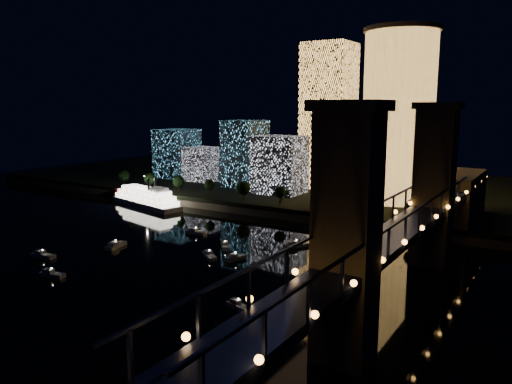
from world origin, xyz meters
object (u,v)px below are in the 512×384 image
tower_cylindrical (398,116)px  tower_rectangular (328,117)px  riverboat (144,198)px  truss_bridge (384,250)px

tower_cylindrical → tower_rectangular: size_ratio=1.03×
tower_cylindrical → riverboat: 128.50m
truss_bridge → tower_rectangular: bearing=118.8°
truss_bridge → riverboat: bearing=154.8°
tower_cylindrical → riverboat: bearing=-154.2°
tower_cylindrical → truss_bridge: (33.67, -120.63, -28.11)m
tower_rectangular → riverboat: size_ratio=1.48×
tower_cylindrical → truss_bridge: 128.36m
tower_cylindrical → riverboat: size_ratio=1.52×
tower_cylindrical → riverboat: tower_cylindrical is taller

